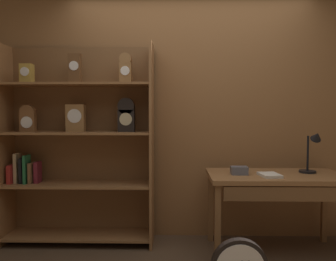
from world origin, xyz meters
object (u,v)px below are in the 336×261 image
Objects in this scene: bookshelf at (78,144)px; toolbox_small at (239,170)px; desk_lamp at (312,151)px; open_repair_manual at (270,175)px; workbench at (277,184)px.

bookshelf is 13.21× the size of toolbox_small.
open_repair_manual is at bearing -158.48° from desk_lamp.
bookshelf is 4.82× the size of desk_lamp.
toolbox_small is at bearing -10.01° from bookshelf.
bookshelf is at bearing 161.30° from open_repair_manual.
toolbox_small is at bearing 152.42° from open_repair_manual.
bookshelf is 9.02× the size of open_repair_manual.
toolbox_small is (1.57, -0.28, -0.22)m from bookshelf.
desk_lamp reaches higher than workbench.
bookshelf is at bearing 171.80° from workbench.
bookshelf is at bearing 175.03° from desk_lamp.
desk_lamp is (2.27, -0.20, -0.04)m from bookshelf.
open_repair_manual is (1.82, -0.37, -0.24)m from bookshelf.
desk_lamp is 0.72m from toolbox_small.
desk_lamp is at bearing 12.79° from workbench.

